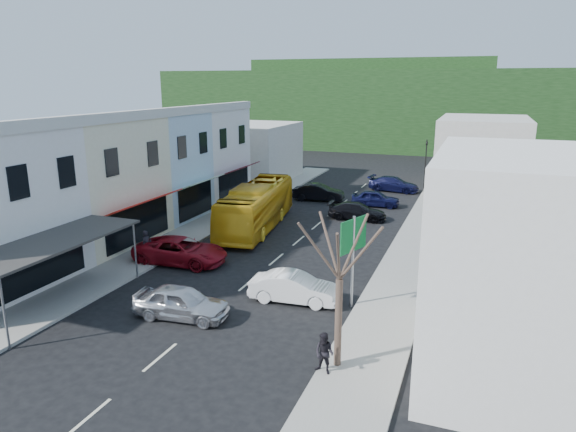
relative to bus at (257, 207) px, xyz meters
The scene contains 21 objects.
ground 10.69m from the bus, 68.63° to the right, with size 120.00×120.00×0.00m, color black.
sidewalk_left 3.94m from the bus, behind, with size 3.00×52.00×0.15m, color gray.
sidewalk_right 11.45m from the bus, ahead, with size 3.00×52.00×0.15m, color gray.
shopfront_row 10.21m from the bus, 150.69° to the right, with size 8.25×30.00×8.00m.
right_building 22.34m from the bus, 38.59° to the right, with size 8.00×9.00×8.00m, color silver.
distant_block_left 19.04m from the bus, 115.41° to the left, with size 8.00×10.00×6.00m, color #B7B2A8.
distant_block_right 25.11m from the bus, 53.60° to the left, with size 8.00×12.00×7.00m, color #B7B2A8.
hillside 55.53m from the bus, 87.51° to the left, with size 80.00×26.00×14.00m.
bus is the anchor object (origin of this frame).
car_silver 14.86m from the bus, 79.17° to the right, with size 1.80×4.40×1.40m, color silver.
car_white 13.14m from the bus, 58.15° to the right, with size 1.80×4.40×1.40m, color silver.
car_red 8.52m from the bus, 97.60° to the right, with size 1.90×4.60×1.40m, color maroon.
car_black_near 7.99m from the bus, 38.13° to the left, with size 1.84×4.50×1.40m, color black.
car_navy_mid 11.79m from the bus, 55.18° to the left, with size 1.80×4.40×1.40m, color black.
car_black_far 10.21m from the bus, 81.43° to the left, with size 1.80×4.40×1.40m, color black.
car_navy_far 18.00m from the bus, 66.65° to the left, with size 1.84×4.50×1.40m, color black.
pedestrian_left 9.51m from the bus, 108.44° to the right, with size 0.60×0.40×1.70m, color black.
pedestrian_right 19.72m from the bus, 58.99° to the right, with size 0.70×0.44×1.70m, color black.
direction_sign 14.48m from the bus, 48.15° to the right, with size 0.92×1.94×4.43m, color #0B5223, non-canonical shape.
street_tree 19.37m from the bus, 57.14° to the right, with size 2.89×2.89×7.03m, color #3D2D25, non-canonical shape.
traffic_signal 20.81m from the bus, 61.89° to the left, with size 0.83×1.09×4.91m, color black, non-canonical shape.
Camera 1 is at (10.88, -22.88, 10.30)m, focal length 32.00 mm.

